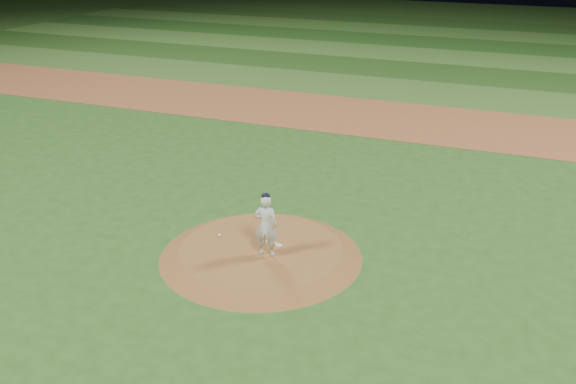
# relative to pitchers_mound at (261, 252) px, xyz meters

# --- Properties ---
(ground) EXTENTS (120.00, 120.00, 0.00)m
(ground) POSITION_rel_pitchers_mound_xyz_m (0.00, 0.00, -0.12)
(ground) COLOR #28551B
(ground) RESTS_ON ground
(infield_dirt_band) EXTENTS (70.00, 6.00, 0.02)m
(infield_dirt_band) POSITION_rel_pitchers_mound_xyz_m (0.00, 14.00, -0.12)
(infield_dirt_band) COLOR brown
(infield_dirt_band) RESTS_ON ground
(outfield_stripe_0) EXTENTS (70.00, 5.00, 0.02)m
(outfield_stripe_0) POSITION_rel_pitchers_mound_xyz_m (0.00, 19.50, -0.12)
(outfield_stripe_0) COLOR #396525
(outfield_stripe_0) RESTS_ON ground
(outfield_stripe_1) EXTENTS (70.00, 5.00, 0.02)m
(outfield_stripe_1) POSITION_rel_pitchers_mound_xyz_m (0.00, 24.50, -0.12)
(outfield_stripe_1) COLOR #224917
(outfield_stripe_1) RESTS_ON ground
(outfield_stripe_2) EXTENTS (70.00, 5.00, 0.02)m
(outfield_stripe_2) POSITION_rel_pitchers_mound_xyz_m (0.00, 29.50, -0.12)
(outfield_stripe_2) COLOR #3C6F28
(outfield_stripe_2) RESTS_ON ground
(outfield_stripe_3) EXTENTS (70.00, 5.00, 0.02)m
(outfield_stripe_3) POSITION_rel_pitchers_mound_xyz_m (0.00, 34.50, -0.12)
(outfield_stripe_3) COLOR #214F19
(outfield_stripe_3) RESTS_ON ground
(outfield_stripe_4) EXTENTS (70.00, 5.00, 0.02)m
(outfield_stripe_4) POSITION_rel_pitchers_mound_xyz_m (0.00, 39.50, -0.12)
(outfield_stripe_4) COLOR #396D27
(outfield_stripe_4) RESTS_ON ground
(outfield_stripe_5) EXTENTS (70.00, 5.00, 0.02)m
(outfield_stripe_5) POSITION_rel_pitchers_mound_xyz_m (0.00, 44.50, -0.12)
(outfield_stripe_5) COLOR #234E19
(outfield_stripe_5) RESTS_ON ground
(pitchers_mound) EXTENTS (5.50, 5.50, 0.25)m
(pitchers_mound) POSITION_rel_pitchers_mound_xyz_m (0.00, 0.00, 0.00)
(pitchers_mound) COLOR brown
(pitchers_mound) RESTS_ON ground
(pitching_rubber) EXTENTS (0.56, 0.26, 0.03)m
(pitching_rubber) POSITION_rel_pitchers_mound_xyz_m (0.23, 0.33, 0.14)
(pitching_rubber) COLOR silver
(pitching_rubber) RESTS_ON pitchers_mound
(rosin_bag) EXTENTS (0.10, 0.10, 0.06)m
(rosin_bag) POSITION_rel_pitchers_mound_xyz_m (-1.37, 0.22, 0.15)
(rosin_bag) COLOR white
(rosin_bag) RESTS_ON pitchers_mound
(pitcher_on_mound) EXTENTS (0.67, 0.49, 1.77)m
(pitcher_on_mound) POSITION_rel_pitchers_mound_xyz_m (0.29, -0.29, 1.00)
(pitcher_on_mound) COLOR silver
(pitcher_on_mound) RESTS_ON pitchers_mound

